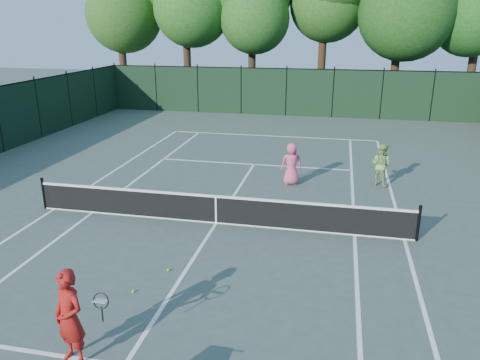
% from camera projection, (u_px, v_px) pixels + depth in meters
% --- Properties ---
extents(ground, '(90.00, 90.00, 0.00)m').
position_uv_depth(ground, '(216.00, 223.00, 14.24)').
color(ground, '#435146').
rests_on(ground, ground).
extents(sideline_doubles_left, '(0.10, 23.77, 0.01)m').
position_uv_depth(sideline_doubles_left, '(54.00, 209.00, 15.32)').
color(sideline_doubles_left, white).
rests_on(sideline_doubles_left, ground).
extents(sideline_doubles_right, '(0.10, 23.77, 0.01)m').
position_uv_depth(sideline_doubles_right, '(404.00, 240.00, 13.16)').
color(sideline_doubles_right, white).
rests_on(sideline_doubles_right, ground).
extents(sideline_singles_left, '(0.10, 23.77, 0.01)m').
position_uv_depth(sideline_singles_left, '(93.00, 212.00, 15.05)').
color(sideline_singles_left, white).
rests_on(sideline_singles_left, ground).
extents(sideline_singles_right, '(0.10, 23.77, 0.01)m').
position_uv_depth(sideline_singles_right, '(355.00, 235.00, 13.43)').
color(sideline_singles_right, white).
rests_on(sideline_singles_right, ground).
extents(baseline_far, '(10.97, 0.10, 0.01)m').
position_uv_depth(baseline_far, '(272.00, 136.00, 25.26)').
color(baseline_far, white).
rests_on(baseline_far, ground).
extents(service_line_far, '(8.23, 0.10, 0.01)m').
position_uv_depth(service_line_far, '(254.00, 164.00, 20.18)').
color(service_line_far, white).
rests_on(service_line_far, ground).
extents(center_service_line, '(0.10, 12.80, 0.01)m').
position_uv_depth(center_service_line, '(216.00, 223.00, 14.24)').
color(center_service_line, white).
rests_on(center_service_line, ground).
extents(tennis_net, '(11.69, 0.09, 1.06)m').
position_uv_depth(tennis_net, '(216.00, 209.00, 14.09)').
color(tennis_net, black).
rests_on(tennis_net, ground).
extents(fence_far, '(24.00, 0.05, 3.00)m').
position_uv_depth(fence_far, '(286.00, 93.00, 30.46)').
color(fence_far, black).
rests_on(fence_far, ground).
extents(coach, '(1.09, 0.65, 1.81)m').
position_uv_depth(coach, '(70.00, 318.00, 8.16)').
color(coach, '#A31712').
rests_on(coach, ground).
extents(player_pink, '(0.87, 0.66, 1.60)m').
position_uv_depth(player_pink, '(291.00, 164.00, 17.46)').
color(player_pink, '#DB4D74').
rests_on(player_pink, ground).
extents(player_green, '(0.98, 0.93, 1.60)m').
position_uv_depth(player_green, '(381.00, 165.00, 17.38)').
color(player_green, '#89B45A').
rests_on(player_green, ground).
extents(loose_ball_near_cart, '(0.07, 0.07, 0.07)m').
position_uv_depth(loose_ball_near_cart, '(133.00, 291.00, 10.56)').
color(loose_ball_near_cart, '#C1D72C').
rests_on(loose_ball_near_cart, ground).
extents(loose_ball_midcourt, '(0.07, 0.07, 0.07)m').
position_uv_depth(loose_ball_midcourt, '(168.00, 270.00, 11.47)').
color(loose_ball_midcourt, '#BFCE2A').
rests_on(loose_ball_midcourt, ground).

